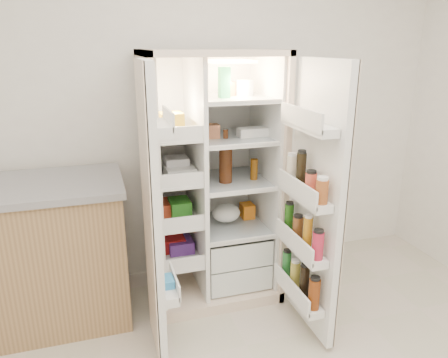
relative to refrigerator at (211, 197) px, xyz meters
name	(u,v)px	position (x,y,z in m)	size (l,w,h in m)	color
wall_back	(200,109)	(0.01, 0.35, 0.60)	(4.00, 0.02, 2.70)	white
refrigerator	(211,197)	(0.00, 0.00, 0.00)	(0.92, 0.70, 1.80)	beige
freezer_door	(153,216)	(-0.51, -0.60, 0.15)	(0.15, 0.40, 1.72)	white
fridge_door	(313,208)	(0.47, -0.70, 0.12)	(0.17, 0.58, 1.72)	white
kitchen_counter	(22,256)	(-1.32, -0.07, -0.25)	(1.36, 0.72, 0.99)	#99774C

